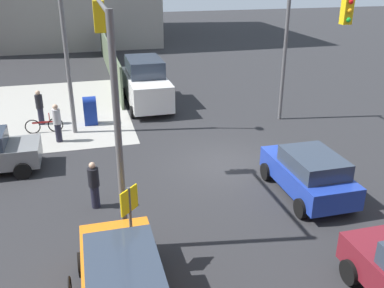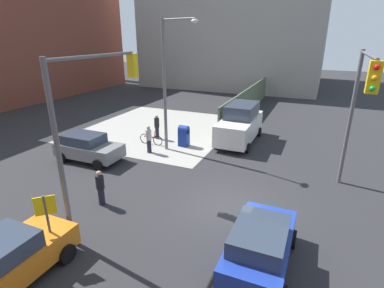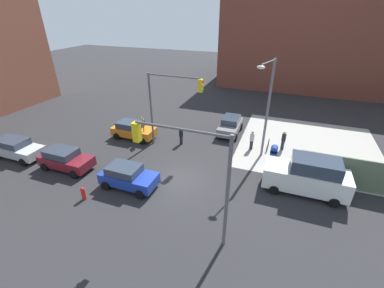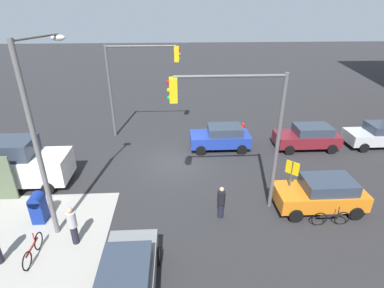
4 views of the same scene
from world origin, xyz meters
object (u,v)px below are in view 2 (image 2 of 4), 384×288
traffic_signal_nw_corner (93,108)px  sedan_blue (260,244)px  pedestrian_crossing (100,187)px  pedestrian_walking_north (149,139)px  bicycle_leaning_on_fence (151,139)px  van_white_delivery (240,124)px  traffic_signal_se_corner (359,100)px  mailbox_blue (184,135)px  sedan_orange (2,263)px  street_lamp_corner (169,77)px  pedestrian_waiting (157,126)px  smokestack (103,15)px  coupe_gray (88,147)px

traffic_signal_nw_corner → sedan_blue: (-0.36, -6.45, -3.75)m
pedestrian_crossing → pedestrian_walking_north: pedestrian_walking_north is taller
pedestrian_walking_north → bicycle_leaning_on_fence: size_ratio=1.01×
van_white_delivery → pedestrian_walking_north: 6.44m
traffic_signal_se_corner → pedestrian_crossing: (-4.60, 9.70, -3.76)m
mailbox_blue → sedan_blue: (-9.22, -6.95, 0.08)m
bicycle_leaning_on_fence → sedan_orange: bearing=-169.1°
bicycle_leaning_on_fence → street_lamp_corner: bearing=-106.1°
street_lamp_corner → pedestrian_waiting: (1.71, 1.95, -3.78)m
smokestack → bicycle_leaning_on_fence: bearing=-137.3°
traffic_signal_nw_corner → sedan_blue: size_ratio=1.65×
coupe_gray → pedestrian_crossing: 5.38m
pedestrian_crossing → bicycle_leaning_on_fence: pedestrian_crossing is taller
smokestack → sedan_orange: size_ratio=4.81×
sedan_orange → pedestrian_walking_north: bearing=8.8°
mailbox_blue → sedan_orange: bearing=-179.1°
coupe_gray → pedestrian_crossing: size_ratio=2.41×
coupe_gray → sedan_orange: 9.54m
traffic_signal_se_corner → mailbox_blue: (3.60, 9.50, -3.84)m
van_white_delivery → pedestrian_waiting: bearing=107.7°
bicycle_leaning_on_fence → van_white_delivery: bearing=-61.1°
sedan_blue → bicycle_leaning_on_fence: bearing=46.7°
sedan_blue → coupe_gray: (4.69, 11.08, -0.00)m
sedan_blue → van_white_delivery: 12.20m
mailbox_blue → van_white_delivery: van_white_delivery is taller
mailbox_blue → traffic_signal_nw_corner: bearing=-176.8°
mailbox_blue → pedestrian_waiting: bearing=76.0°
pedestrian_crossing → sedan_orange: bearing=-113.6°
smokestack → coupe_gray: 36.56m
smokestack → pedestrian_walking_north: bearing=-138.0°
sedan_blue → traffic_signal_nw_corner: bearing=86.8°
traffic_signal_se_corner → van_white_delivery: (5.99, 6.30, -3.32)m
street_lamp_corner → sedan_blue: street_lamp_corner is taller
smokestack → pedestrian_walking_north: (-26.09, -23.50, -8.98)m
pedestrian_crossing → traffic_signal_se_corner: bearing=-3.1°
sedan_blue → van_white_delivery: (11.60, 3.75, 0.44)m
mailbox_blue → sedan_orange: sedan_orange is taller
traffic_signal_se_corner → pedestrian_walking_north: traffic_signal_se_corner is taller
sedan_blue → coupe_gray: 12.03m
sedan_blue → bicycle_leaning_on_fence: 12.58m
traffic_signal_se_corner → street_lamp_corner: (2.50, 9.95, 0.10)m
pedestrian_waiting → coupe_gray: bearing=4.8°
smokestack → traffic_signal_nw_corner: size_ratio=3.05×
street_lamp_corner → pedestrian_walking_north: street_lamp_corner is taller
pedestrian_walking_north → mailbox_blue: bearing=-139.0°
mailbox_blue → pedestrian_waiting: size_ratio=0.81×
coupe_gray → pedestrian_walking_north: pedestrian_walking_north is taller
sedan_blue → smokestack: bearing=43.8°
traffic_signal_se_corner → van_white_delivery: traffic_signal_se_corner is taller
traffic_signal_nw_corner → van_white_delivery: traffic_signal_nw_corner is taller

